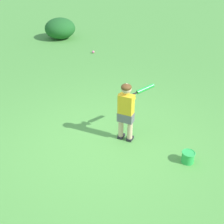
# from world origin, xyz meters

# --- Properties ---
(ground_plane) EXTENTS (40.00, 40.00, 0.00)m
(ground_plane) POSITION_xyz_m (0.00, 0.00, 0.00)
(ground_plane) COLOR #519942
(child_batter) EXTENTS (0.75, 0.33, 1.08)m
(child_batter) POSITION_xyz_m (0.40, -0.21, 0.65)
(child_batter) COLOR #232328
(child_batter) RESTS_ON ground
(play_ball_midfield) EXTENTS (0.08, 0.08, 0.08)m
(play_ball_midfield) POSITION_xyz_m (3.48, 3.34, 0.04)
(play_ball_midfield) COLOR pink
(play_ball_midfield) RESTS_ON ground
(toy_bucket) EXTENTS (0.22, 0.22, 0.19)m
(toy_bucket) POSITION_xyz_m (0.49, -1.36, 0.10)
(toy_bucket) COLOR green
(toy_bucket) RESTS_ON ground
(shrub_left_background) EXTENTS (1.09, 1.06, 0.72)m
(shrub_left_background) POSITION_xyz_m (3.95, 5.33, 0.36)
(shrub_left_background) COLOR #1E5B23
(shrub_left_background) RESTS_ON ground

